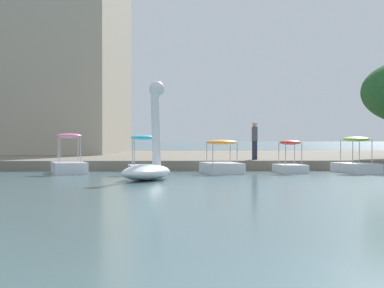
{
  "coord_description": "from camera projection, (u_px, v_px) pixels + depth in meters",
  "views": [
    {
      "loc": [
        -2.41,
        -5.09,
        1.44
      ],
      "look_at": [
        -1.55,
        19.89,
        1.21
      ],
      "focal_mm": 59.16,
      "sensor_mm": 36.0,
      "label": 1
    }
  ],
  "objects": [
    {
      "name": "shore_bank_far",
      "position": [
        209.0,
        158.0,
        39.21
      ],
      "size": [
        138.47,
        22.58,
        0.45
      ],
      "primitive_type": "cube",
      "color": "slate",
      "rests_on": "ground_plane"
    },
    {
      "name": "swan_boat",
      "position": [
        148.0,
        161.0,
        21.97
      ],
      "size": [
        2.28,
        3.2,
        3.5
      ],
      "color": "white",
      "rests_on": "ground_plane"
    },
    {
      "name": "pedal_boat_lime",
      "position": [
        356.0,
        162.0,
        26.51
      ],
      "size": [
        1.73,
        2.44,
        1.51
      ],
      "color": "white",
      "rests_on": "ground_plane"
    },
    {
      "name": "pedal_boat_red",
      "position": [
        290.0,
        162.0,
        26.38
      ],
      "size": [
        1.27,
        1.85,
        1.37
      ],
      "color": "white",
      "rests_on": "ground_plane"
    },
    {
      "name": "pedal_boat_orange",
      "position": [
        222.0,
        163.0,
        26.12
      ],
      "size": [
        1.77,
        2.42,
        1.38
      ],
      "color": "white",
      "rests_on": "ground_plane"
    },
    {
      "name": "pedal_boat_cyan",
      "position": [
        144.0,
        162.0,
        25.81
      ],
      "size": [
        1.42,
        2.16,
        1.57
      ],
      "color": "white",
      "rests_on": "ground_plane"
    },
    {
      "name": "pedal_boat_pink",
      "position": [
        69.0,
        163.0,
        25.88
      ],
      "size": [
        1.82,
        2.44,
        1.64
      ],
      "color": "white",
      "rests_on": "ground_plane"
    },
    {
      "name": "person_on_path",
      "position": [
        255.0,
        140.0,
        29.3
      ],
      "size": [
        0.25,
        0.25,
        1.75
      ],
      "color": "#23283D",
      "rests_on": "shore_bank_far"
    }
  ]
}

